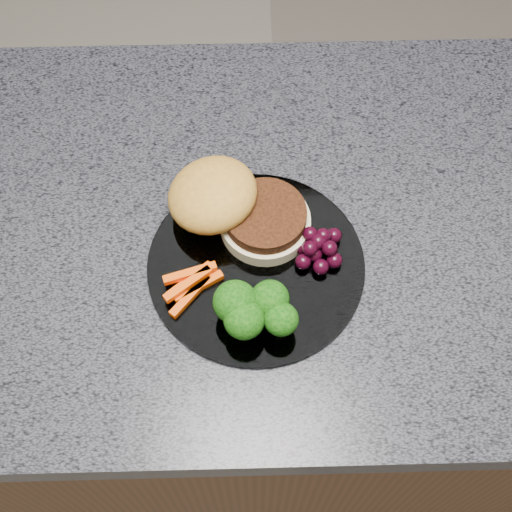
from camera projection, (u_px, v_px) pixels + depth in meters
The scene contains 7 objects.
island_cabinet at pixel (300, 353), 1.30m from camera, with size 1.20×0.60×0.86m, color #51301B.
countertop at pixel (319, 228), 0.90m from camera, with size 1.20×0.60×0.04m, color #43444C.
plate at pixel (256, 265), 0.85m from camera, with size 0.26×0.26×0.01m, color white.
burger at pixel (231, 206), 0.86m from camera, with size 0.20×0.16×0.06m.
carrot_sticks at pixel (191, 284), 0.83m from camera, with size 0.07×0.07×0.02m.
broccoli at pixel (253, 309), 0.78m from camera, with size 0.09×0.07×0.06m.
grape_bunch at pixel (317, 247), 0.84m from camera, with size 0.07×0.06×0.03m.
Camera 1 is at (-0.09, -0.46, 1.66)m, focal length 50.00 mm.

